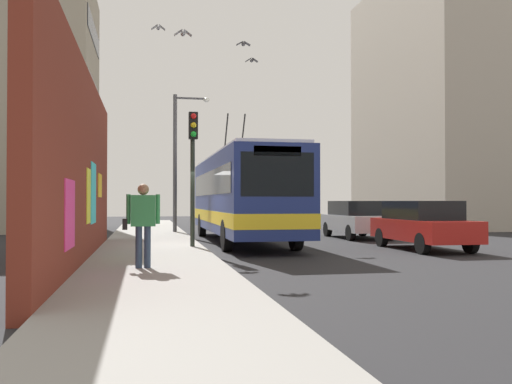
# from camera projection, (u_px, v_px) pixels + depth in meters

# --- Properties ---
(ground_plane) EXTENTS (80.00, 80.00, 0.00)m
(ground_plane) POSITION_uv_depth(u_px,v_px,m) (201.00, 249.00, 18.36)
(ground_plane) COLOR #232326
(sidewalk_slab) EXTENTS (48.00, 3.20, 0.15)m
(sidewalk_slab) POSITION_uv_depth(u_px,v_px,m) (152.00, 248.00, 18.04)
(sidewalk_slab) COLOR gray
(sidewalk_slab) RESTS_ON ground_plane
(graffiti_wall) EXTENTS (14.09, 0.32, 4.82)m
(graffiti_wall) POSITION_uv_depth(u_px,v_px,m) (82.00, 167.00, 13.86)
(graffiti_wall) COLOR maroon
(graffiti_wall) RESTS_ON ground_plane
(building_far_left) EXTENTS (8.12, 9.18, 13.45)m
(building_far_left) POSITION_uv_depth(u_px,v_px,m) (5.00, 105.00, 29.92)
(building_far_left) COLOR #9E937F
(building_far_left) RESTS_ON ground_plane
(building_far_right) EXTENTS (12.94, 8.36, 15.44)m
(building_far_right) POSITION_uv_depth(u_px,v_px,m) (451.00, 103.00, 35.07)
(building_far_right) COLOR #B2A899
(building_far_right) RESTS_ON ground_plane
(city_bus) EXTENTS (12.05, 2.51, 5.12)m
(city_bus) POSITION_uv_depth(u_px,v_px,m) (241.00, 194.00, 21.44)
(city_bus) COLOR navy
(city_bus) RESTS_ON ground_plane
(parked_car_red) EXTENTS (4.42, 1.78, 1.58)m
(parked_car_red) POSITION_uv_depth(u_px,v_px,m) (422.00, 224.00, 18.12)
(parked_car_red) COLOR #B21E19
(parked_car_red) RESTS_ON ground_plane
(parked_car_silver) EXTENTS (4.31, 1.87, 1.58)m
(parked_car_silver) POSITION_uv_depth(u_px,v_px,m) (357.00, 219.00, 23.75)
(parked_car_silver) COLOR #B7B7BC
(parked_car_silver) RESTS_ON ground_plane
(pedestrian_near_wall) EXTENTS (0.24, 0.78, 1.79)m
(pedestrian_near_wall) POSITION_uv_depth(u_px,v_px,m) (143.00, 218.00, 11.92)
(pedestrian_near_wall) COLOR #2D3F59
(pedestrian_near_wall) RESTS_ON sidewalk_slab
(traffic_light) EXTENTS (0.49, 0.28, 4.22)m
(traffic_light) POSITION_uv_depth(u_px,v_px,m) (193.00, 156.00, 17.52)
(traffic_light) COLOR #2D382D
(traffic_light) RESTS_ON sidewalk_slab
(street_lamp) EXTENTS (0.44, 1.69, 6.40)m
(street_lamp) POSITION_uv_depth(u_px,v_px,m) (179.00, 153.00, 26.11)
(street_lamp) COLOR #4C4C51
(street_lamp) RESTS_ON sidewalk_slab
(flying_pigeons) EXTENTS (6.87, 4.43, 1.80)m
(flying_pigeons) POSITION_uv_depth(u_px,v_px,m) (212.00, 43.00, 20.58)
(flying_pigeons) COLOR gray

